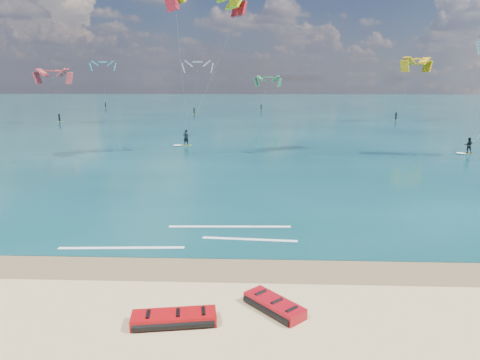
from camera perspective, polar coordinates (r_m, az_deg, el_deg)
name	(u,v)px	position (r m, az deg, el deg)	size (l,w,h in m)	color
ground	(228,141)	(53.89, -1.63, 5.21)	(320.00, 320.00, 0.00)	tan
wet_sand_strip	(169,268)	(18.29, -9.46, -11.53)	(320.00, 2.40, 0.01)	brown
sea	(243,107)	(117.53, 0.46, 9.66)	(320.00, 200.00, 0.04)	#0A3338
packed_kite_left	(174,323)	(14.61, -8.76, -18.38)	(2.91, 1.17, 0.43)	#B3090E
packed_kite_mid	(274,310)	(15.19, 4.58, -16.91)	(2.45, 1.19, 0.43)	#AB0B15
kitesurfer_main	(195,68)	(45.59, -5.98, 14.63)	(9.97, 10.94, 17.03)	#B7EC1B
shoreline_foam	(200,237)	(21.35, -5.32, -7.55)	(11.12, 3.61, 0.01)	white
distant_kites	(203,91)	(91.57, -4.95, 11.77)	(72.61, 40.11, 11.71)	#318845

